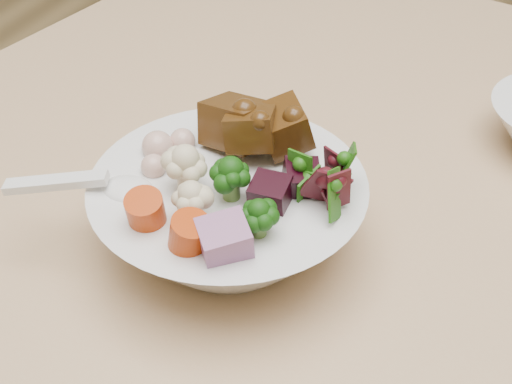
% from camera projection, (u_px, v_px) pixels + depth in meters
% --- Properties ---
extents(food_bowl, '(0.22, 0.22, 0.12)m').
position_uv_depth(food_bowl, '(231.00, 209.00, 0.58)').
color(food_bowl, white).
rests_on(food_bowl, dining_table).
extents(soup_spoon, '(0.12, 0.06, 0.02)m').
position_uv_depth(soup_spoon, '(109.00, 188.00, 0.56)').
color(soup_spoon, white).
rests_on(soup_spoon, food_bowl).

